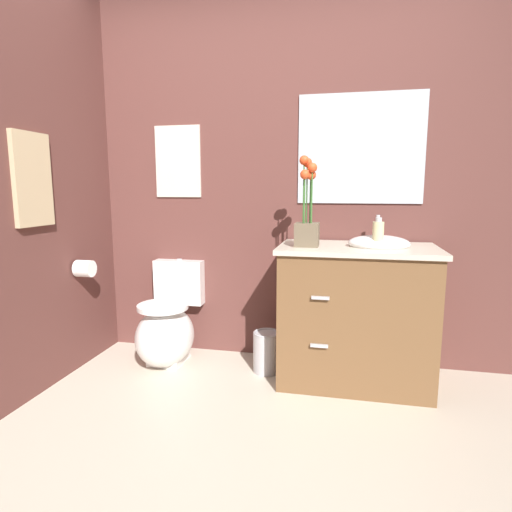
% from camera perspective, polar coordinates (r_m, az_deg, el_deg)
% --- Properties ---
extents(ground_plane, '(8.41, 8.41, 0.00)m').
position_cam_1_polar(ground_plane, '(1.91, -5.84, -29.77)').
color(ground_plane, beige).
extents(wall_back, '(3.93, 0.05, 2.50)m').
position_cam_1_polar(wall_back, '(2.93, 6.85, 10.06)').
color(wall_back, brown).
rests_on(wall_back, ground_plane).
extents(toilet, '(0.38, 0.59, 0.69)m').
position_cam_1_polar(toilet, '(3.03, -11.81, -9.49)').
color(toilet, white).
rests_on(toilet, ground_plane).
extents(vanity_cabinet, '(0.94, 0.56, 1.03)m').
position_cam_1_polar(vanity_cabinet, '(2.70, 13.30, -7.48)').
color(vanity_cabinet, brown).
rests_on(vanity_cabinet, ground_plane).
extents(flower_vase, '(0.14, 0.14, 0.53)m').
position_cam_1_polar(flower_vase, '(2.54, 6.94, 5.35)').
color(flower_vase, brown).
rests_on(flower_vase, vanity_cabinet).
extents(soap_bottle, '(0.06, 0.06, 0.18)m').
position_cam_1_polar(soap_bottle, '(2.53, 16.13, 2.80)').
color(soap_bottle, beige).
rests_on(soap_bottle, vanity_cabinet).
extents(trash_bin, '(0.18, 0.18, 0.27)m').
position_cam_1_polar(trash_bin, '(2.85, 1.47, -12.74)').
color(trash_bin, '#B7B7BC').
rests_on(trash_bin, ground_plane).
extents(wall_poster, '(0.34, 0.01, 0.50)m').
position_cam_1_polar(wall_poster, '(3.12, -10.47, 12.39)').
color(wall_poster, beige).
extents(wall_mirror, '(0.80, 0.01, 0.70)m').
position_cam_1_polar(wall_mirror, '(2.89, 13.89, 13.85)').
color(wall_mirror, '#B2BCC6').
extents(hanging_towel, '(0.03, 0.28, 0.52)m').
position_cam_1_polar(hanging_towel, '(2.70, -27.91, 9.08)').
color(hanging_towel, tan).
extents(toilet_paper_roll, '(0.11, 0.11, 0.11)m').
position_cam_1_polar(toilet_paper_roll, '(2.98, -22.10, -1.57)').
color(toilet_paper_roll, white).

